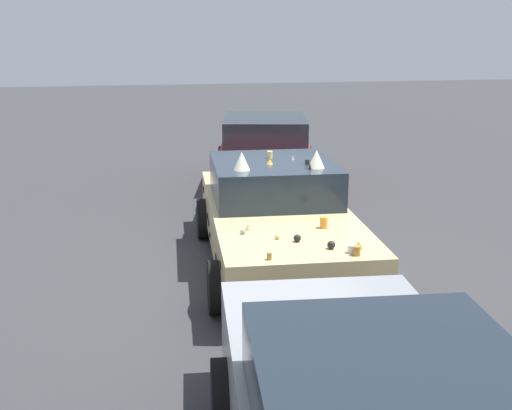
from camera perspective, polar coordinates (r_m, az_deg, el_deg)
ground_plane at (r=8.91m, az=1.91°, el=-5.49°), size 60.00×60.00×0.00m
art_car_decorated at (r=8.77m, az=1.85°, el=-1.04°), size 4.55×2.26×1.65m
parked_sedan_near_left at (r=12.88m, az=0.82°, el=4.54°), size 4.61×2.66×1.46m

